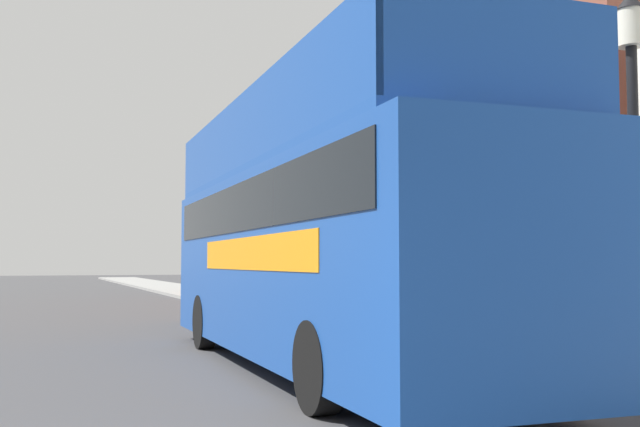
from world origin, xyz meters
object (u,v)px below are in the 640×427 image
parked_car_ahead_of_bus (242,297)px  lamp_post_nearest (633,112)px  tour_bus (320,245)px  lamp_post_second (347,166)px  lamp_post_third (245,199)px

parked_car_ahead_of_bus → lamp_post_nearest: size_ratio=0.84×
tour_bus → lamp_post_second: lamp_post_second is taller
lamp_post_nearest → lamp_post_third: lamp_post_third is taller
lamp_post_second → tour_bus: bearing=-117.6°
lamp_post_nearest → lamp_post_second: bearing=91.2°
parked_car_ahead_of_bus → lamp_post_third: 6.27m
parked_car_ahead_of_bus → lamp_post_second: size_ratio=0.76×
tour_bus → lamp_post_second: size_ratio=2.01×
tour_bus → lamp_post_third: size_ratio=2.06×
lamp_post_nearest → lamp_post_second: (-0.17, 8.32, 0.33)m
lamp_post_second → lamp_post_third: bearing=90.5°
parked_car_ahead_of_bus → lamp_post_second: 4.53m
lamp_post_second → parked_car_ahead_of_bus: bearing=117.9°
lamp_post_nearest → lamp_post_third: size_ratio=0.91×
lamp_post_nearest → lamp_post_second: size_ratio=0.90×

